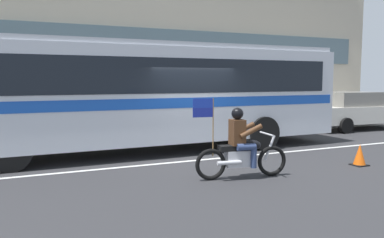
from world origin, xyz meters
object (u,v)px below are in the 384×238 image
motorcycle_with_rider (241,148)px  traffic_cone (360,155)px  transit_bus (147,89)px  fire_hydrant (141,124)px  parked_sedan_curbside (354,110)px

motorcycle_with_rider → traffic_cone: size_ratio=3.96×
transit_bus → fire_hydrant: size_ratio=16.29×
fire_hydrant → parked_sedan_curbside: bearing=-9.7°
transit_bus → fire_hydrant: transit_bus is taller
motorcycle_with_rider → fire_hydrant: (-0.18, 6.87, -0.15)m
parked_sedan_curbside → traffic_cone: (-5.54, -5.45, -0.59)m
transit_bus → motorcycle_with_rider: (0.87, -3.92, -1.22)m
parked_sedan_curbside → fire_hydrant: 9.27m
motorcycle_with_rider → traffic_cone: bearing=-2.4°
transit_bus → traffic_cone: (4.29, -4.06, -1.63)m
transit_bus → traffic_cone: transit_bus is taller
fire_hydrant → traffic_cone: bearing=-62.9°
transit_bus → parked_sedan_curbside: (9.83, 1.39, -1.03)m
motorcycle_with_rider → parked_sedan_curbside: motorcycle_with_rider is taller
motorcycle_with_rider → transit_bus: bearing=102.6°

